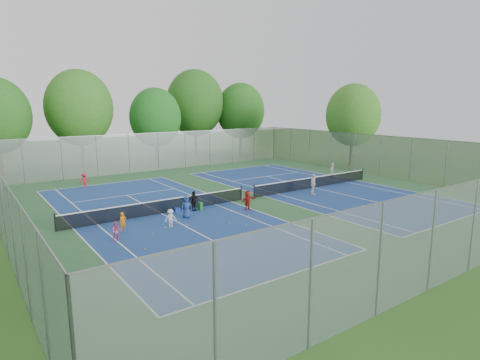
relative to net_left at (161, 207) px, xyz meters
name	(u,v)px	position (x,y,z in m)	size (l,w,h in m)	color
ground	(248,199)	(7.00, 0.00, -0.46)	(120.00, 120.00, 0.00)	#2A571B
court_pad	(248,199)	(7.00, 0.00, -0.45)	(32.00, 32.00, 0.01)	#2C5E34
court_left	(161,214)	(0.00, 0.00, -0.44)	(10.97, 23.77, 0.01)	navy
court_right	(314,188)	(14.00, 0.00, -0.44)	(10.97, 23.77, 0.01)	navy
net_left	(161,207)	(0.00, 0.00, 0.00)	(12.87, 0.10, 0.91)	black
net_right	(314,182)	(14.00, 0.00, 0.00)	(12.87, 0.10, 0.91)	black
fence_north	(158,152)	(7.00, 16.00, 1.54)	(32.00, 0.10, 4.00)	gray
fence_south	(473,226)	(7.00, -16.00, 1.54)	(32.00, 0.10, 4.00)	gray
fence_east	(381,156)	(23.00, 0.00, 1.54)	(32.00, 0.10, 4.00)	gray
tree_nl	(79,108)	(1.00, 23.00, 6.09)	(7.20, 7.20, 10.69)	#443326
tree_nc	(155,117)	(9.00, 21.00, 4.94)	(6.00, 6.00, 8.85)	#443326
tree_nr	(195,103)	(16.00, 24.00, 6.59)	(7.60, 7.60, 11.42)	#443326
tree_ne	(241,111)	(22.00, 22.00, 5.51)	(6.60, 6.60, 9.77)	#443326
tree_side_e	(353,115)	(26.00, 6.00, 5.29)	(6.00, 6.00, 9.20)	#443326
ball_crate	(177,210)	(1.02, -0.28, -0.31)	(0.34, 0.34, 0.29)	#173AB2
ball_hopper	(200,206)	(2.54, -0.64, -0.20)	(0.26, 0.26, 0.52)	#227F2B
student_a	(123,222)	(-3.25, -2.07, 0.09)	(0.40, 0.26, 1.10)	orange
student_b	(117,231)	(-4.08, -3.47, 0.07)	(0.51, 0.40, 1.05)	#CB4F8A
student_c	(171,218)	(-0.73, -2.94, 0.08)	(0.69, 0.40, 1.07)	silver
student_d	(194,201)	(2.08, -0.60, 0.22)	(0.80, 0.33, 1.36)	black
student_e	(187,207)	(0.91, -1.81, 0.25)	(0.69, 0.45, 1.42)	navy
student_f	(248,200)	(5.12, -2.55, 0.23)	(1.26, 0.40, 1.36)	#A11E17
child_far_baseline	(84,181)	(-1.91, 11.25, 0.17)	(0.80, 0.46, 1.25)	#AE1827
instructor	(332,172)	(17.70, 1.38, 0.36)	(0.59, 0.39, 1.63)	gray
teen_court_b	(313,184)	(12.02, -1.83, 0.38)	(0.98, 0.41, 1.67)	silver
tennis_ball_0	(152,235)	(-2.19, -3.68, -0.42)	(0.07, 0.07, 0.07)	#A7C32D
tennis_ball_1	(249,216)	(4.24, -3.82, -0.42)	(0.07, 0.07, 0.07)	#E5F037
tennis_ball_2	(211,244)	(-0.37, -6.83, -0.42)	(0.07, 0.07, 0.07)	#BEE635
tennis_ball_3	(246,226)	(2.94, -5.34, -0.42)	(0.07, 0.07, 0.07)	#B2D531
tennis_ball_4	(231,211)	(3.94, -2.25, -0.42)	(0.07, 0.07, 0.07)	#CEDE33
tennis_ball_5	(230,224)	(2.35, -4.49, -0.42)	(0.07, 0.07, 0.07)	#ACC52D
tennis_ball_6	(166,228)	(-1.09, -2.99, -0.42)	(0.07, 0.07, 0.07)	yellow
tennis_ball_7	(187,225)	(0.17, -3.27, -0.42)	(0.07, 0.07, 0.07)	#BFE334
tennis_ball_8	(192,246)	(-1.25, -6.46, -0.42)	(0.07, 0.07, 0.07)	#E4F238
tennis_ball_9	(145,249)	(-3.40, -5.59, -0.42)	(0.07, 0.07, 0.07)	gold
tennis_ball_10	(172,218)	(0.05, -1.46, -0.42)	(0.07, 0.07, 0.07)	#C3E836
tennis_ball_11	(172,253)	(-2.51, -6.79, -0.42)	(0.07, 0.07, 0.07)	#C9EE37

